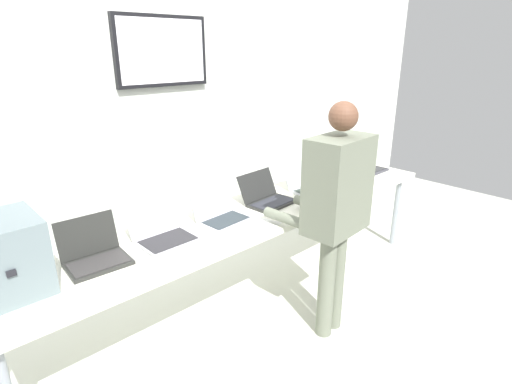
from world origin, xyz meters
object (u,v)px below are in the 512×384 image
laptop_station_4 (308,184)px  laptop_station_6 (363,163)px  laptop_station_2 (219,213)px  person (336,202)px  workbench (252,218)px  laptop_station_1 (160,230)px  equipment_box (1,257)px  laptop_station_3 (266,196)px  laptop_station_0 (94,253)px  laptop_station_5 (334,173)px

laptop_station_4 → laptop_station_6: size_ratio=0.93×
laptop_station_2 → person: size_ratio=0.21×
laptop_station_2 → laptop_station_6: bearing=0.9°
workbench → laptop_station_1: size_ratio=9.36×
laptop_station_4 → person: person is taller
laptop_station_4 → laptop_station_6: 0.88m
equipment_box → laptop_station_3: size_ratio=1.02×
person → laptop_station_6: bearing=26.5°
laptop_station_0 → person: (1.30, -0.68, 0.16)m
laptop_station_3 → laptop_station_5: bearing=1.2°
laptop_station_0 → laptop_station_6: (2.70, 0.01, 0.00)m
laptop_station_0 → person: 1.48m
laptop_station_0 → laptop_station_4: 1.81m
equipment_box → laptop_station_2: bearing=-0.7°
workbench → laptop_station_1: 0.73m
laptop_station_3 → laptop_station_4: laptop_station_3 is taller
laptop_station_3 → laptop_station_6: laptop_station_6 is taller
laptop_station_6 → person: (-1.39, -0.70, 0.15)m
laptop_station_0 → laptop_station_1: bearing=0.5°
laptop_station_1 → laptop_station_5: (1.81, 0.02, -0.00)m
workbench → laptop_station_4: bearing=3.3°
laptop_station_3 → person: size_ratio=0.24×
workbench → laptop_station_0: laptop_station_0 is taller
laptop_station_3 → laptop_station_2: bearing=-177.8°
laptop_station_1 → person: person is taller
laptop_station_1 → laptop_station_4: size_ratio=1.09×
laptop_station_5 → laptop_station_1: bearing=-179.5°
laptop_station_2 → laptop_station_4: (0.94, -0.01, -0.00)m
laptop_station_1 → laptop_station_6: (2.27, 0.01, -0.00)m
laptop_station_3 → person: person is taller
laptop_station_4 → laptop_station_1: bearing=178.9°
laptop_station_3 → laptop_station_4: size_ratio=1.08×
laptop_station_4 → person: bearing=-127.9°
equipment_box → laptop_station_3: 1.80m
laptop_station_1 → workbench: bearing=-5.2°
laptop_station_1 → laptop_station_3: (0.93, -0.00, -0.01)m
laptop_station_4 → laptop_station_5: (0.42, 0.04, 0.01)m
laptop_station_4 → laptop_station_5: size_ratio=0.89×
laptop_station_0 → laptop_station_5: bearing=0.5°
laptop_station_3 → laptop_station_6: size_ratio=1.01×
workbench → equipment_box: bearing=177.8°
workbench → laptop_station_5: laptop_station_5 is taller
laptop_station_0 → laptop_station_3: (1.35, 0.00, -0.00)m
equipment_box → laptop_station_4: 2.25m
laptop_station_4 → laptop_station_6: laptop_station_6 is taller
workbench → laptop_station_6: (1.55, 0.07, 0.10)m
laptop_station_1 → laptop_station_2: laptop_station_1 is taller
laptop_station_2 → laptop_station_5: laptop_station_5 is taller
workbench → laptop_station_3: 0.24m
equipment_box → laptop_station_5: size_ratio=0.99×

